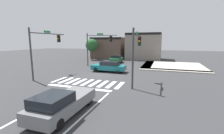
# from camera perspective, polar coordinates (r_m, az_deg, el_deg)

# --- Properties ---
(ground_plane) EXTENTS (120.00, 120.00, 0.00)m
(ground_plane) POSITION_cam_1_polar(r_m,az_deg,el_deg) (20.76, -3.19, -2.56)
(ground_plane) COLOR #353538
(crosswalk_near) EXTENTS (7.53, 2.63, 0.01)m
(crosswalk_near) POSITION_cam_1_polar(r_m,az_deg,el_deg) (16.79, -8.96, -5.55)
(crosswalk_near) COLOR silver
(crosswalk_near) RESTS_ON ground_plane
(lane_markings) EXTENTS (6.80, 24.25, 0.01)m
(lane_markings) POSITION_cam_1_polar(r_m,az_deg,el_deg) (9.94, -26.63, -17.36)
(lane_markings) COLOR white
(lane_markings) RESTS_ON ground_plane
(bike_detector_marking) EXTENTS (1.14, 1.14, 0.01)m
(bike_detector_marking) POSITION_cam_1_polar(r_m,az_deg,el_deg) (11.76, -11.25, -12.28)
(bike_detector_marking) COLOR yellow
(bike_detector_marking) RESTS_ON ground_plane
(curb_corner_northeast) EXTENTS (10.00, 10.60, 0.15)m
(curb_corner_northeast) POSITION_cam_1_polar(r_m,az_deg,el_deg) (28.57, 20.32, 0.33)
(curb_corner_northeast) COLOR #B2AA9E
(curb_corner_northeast) RESTS_ON ground_plane
(storefront_row) EXTENTS (16.70, 6.77, 6.18)m
(storefront_row) POSITION_cam_1_polar(r_m,az_deg,el_deg) (39.18, 5.59, 7.34)
(storefront_row) COLOR brown
(storefront_row) RESTS_ON ground_plane
(traffic_signal_southwest) EXTENTS (0.32, 6.07, 5.75)m
(traffic_signal_southwest) POSITION_cam_1_polar(r_m,az_deg,el_deg) (20.47, -23.35, 7.74)
(traffic_signal_southwest) COLOR #383A3D
(traffic_signal_southwest) RESTS_ON ground_plane
(traffic_signal_southeast) EXTENTS (0.32, 4.41, 5.46)m
(traffic_signal_southeast) POSITION_cam_1_polar(r_m,az_deg,el_deg) (15.44, 8.87, 6.97)
(traffic_signal_southeast) COLOR #383A3D
(traffic_signal_southeast) RESTS_ON ground_plane
(traffic_signal_northwest) EXTENTS (5.42, 0.32, 5.67)m
(traffic_signal_northwest) POSITION_cam_1_polar(r_m,az_deg,el_deg) (26.63, -5.26, 8.65)
(traffic_signal_northwest) COLOR #383A3D
(traffic_signal_northwest) RESTS_ON ground_plane
(car_gray) EXTENTS (1.87, 4.79, 1.51)m
(car_gray) POSITION_cam_1_polar(r_m,az_deg,el_deg) (9.78, -17.89, -12.47)
(car_gray) COLOR slate
(car_gray) RESTS_ON ground_plane
(car_green) EXTENTS (1.76, 4.10, 1.56)m
(car_green) POSITION_cam_1_polar(r_m,az_deg,el_deg) (31.17, 1.58, 2.96)
(car_green) COLOR #1E6638
(car_green) RESTS_ON ground_plane
(car_teal) EXTENTS (4.77, 1.86, 1.48)m
(car_teal) POSITION_cam_1_polar(r_m,az_deg,el_deg) (22.06, -1.16, 0.20)
(car_teal) COLOR #196B70
(car_teal) RESTS_ON ground_plane
(roadside_tree) EXTENTS (2.86, 2.86, 4.83)m
(roadside_tree) POSITION_cam_1_polar(r_m,az_deg,el_deg) (36.58, -7.44, 7.91)
(roadside_tree) COLOR #4C3823
(roadside_tree) RESTS_ON ground_plane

